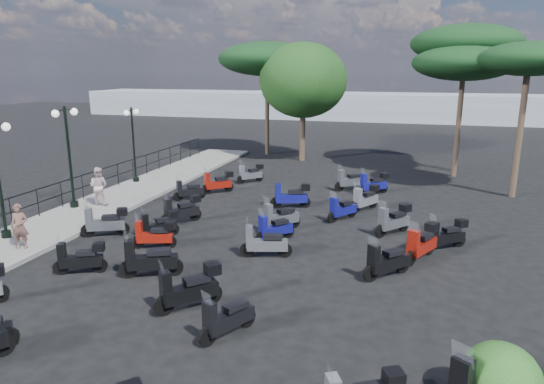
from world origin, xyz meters
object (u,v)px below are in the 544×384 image
(pedestrian_far, at_px, (99,186))
(scooter_9, at_px, (154,235))
(scooter_3, at_px, (105,223))
(scooter_13, at_px, (189,289))
(scooter_19, at_px, (227,319))
(scooter_15, at_px, (274,229))
(scooter_5, at_px, (189,191))
(pine_1, at_px, (466,44))
(pine_0, at_px, (464,63))
(scooter_29, at_px, (365,199))
(pine_3, at_px, (529,60))
(scooter_8, at_px, (80,259))
(scooter_23, at_px, (373,184))
(lamp_post_1, at_px, (69,151))
(scooter_24, at_px, (476,380))
(scooter_20, at_px, (386,262))
(scooter_22, at_px, (342,210))
(scooter_7, at_px, (149,260))
(scooter_27, at_px, (446,235))
(scooter_2, at_px, (159,225))
(lamp_post_2, at_px, (133,140))
(scooter_26, at_px, (422,244))
(scooter_14, at_px, (265,243))
(scooter_28, at_px, (393,221))
(pine_2, at_px, (267,59))
(scooter_21, at_px, (280,218))
(scooter_4, at_px, (218,183))
(scooter_10, at_px, (181,210))
(broadleaf_tree, at_px, (303,80))
(scooter_16, at_px, (291,196))

(pedestrian_far, distance_m, scooter_9, 5.97)
(scooter_3, distance_m, scooter_13, 6.69)
(scooter_19, bearing_deg, scooter_15, -54.71)
(scooter_5, xyz_separation_m, pine_1, (12.12, 10.40, 6.75))
(pine_0, bearing_deg, scooter_13, -111.99)
(scooter_3, distance_m, scooter_29, 10.41)
(scooter_13, xyz_separation_m, pine_3, (9.70, 14.25, 5.66))
(scooter_8, distance_m, scooter_23, 13.96)
(pedestrian_far, height_order, scooter_29, pedestrian_far)
(scooter_19, bearing_deg, scooter_5, -31.42)
(lamp_post_1, distance_m, scooter_19, 12.59)
(scooter_15, bearing_deg, scooter_24, 170.13)
(scooter_20, distance_m, scooter_22, 5.46)
(scooter_5, xyz_separation_m, scooter_20, (9.18, -6.17, 0.06))
(scooter_7, relative_size, scooter_8, 1.20)
(scooter_3, height_order, scooter_27, scooter_3)
(scooter_2, distance_m, pine_3, 17.27)
(scooter_2, xyz_separation_m, scooter_24, (9.80, -6.37, 0.06))
(lamp_post_2, xyz_separation_m, pine_3, (18.31, 2.69, 3.88))
(pine_0, bearing_deg, scooter_26, -97.83)
(scooter_8, bearing_deg, lamp_post_1, 15.14)
(scooter_5, height_order, scooter_14, scooter_14)
(scooter_5, distance_m, scooter_29, 7.94)
(scooter_28, relative_size, pine_2, 0.19)
(scooter_8, distance_m, scooter_14, 5.50)
(scooter_21, xyz_separation_m, pine_3, (9.16, 7.81, 5.72))
(scooter_13, bearing_deg, scooter_22, -63.49)
(scooter_4, height_order, scooter_19, scooter_4)
(scooter_10, xyz_separation_m, scooter_15, (4.00, -0.93, -0.08))
(lamp_post_1, bearing_deg, scooter_2, -13.45)
(scooter_13, height_order, scooter_14, scooter_13)
(lamp_post_2, bearing_deg, scooter_10, -44.41)
(scooter_8, height_order, scooter_29, scooter_29)
(scooter_7, height_order, scooter_27, scooter_7)
(scooter_7, height_order, pine_1, pine_1)
(scooter_14, distance_m, scooter_26, 4.91)
(scooter_22, bearing_deg, pine_0, -81.10)
(scooter_15, xyz_separation_m, scooter_20, (3.92, -2.02, 0.04))
(scooter_23, bearing_deg, scooter_26, 158.24)
(scooter_27, height_order, broadleaf_tree, broadleaf_tree)
(lamp_post_2, bearing_deg, pine_3, 9.09)
(scooter_13, xyz_separation_m, scooter_22, (2.56, 8.39, -0.10))
(scooter_14, distance_m, scooter_20, 3.83)
(scooter_2, bearing_deg, scooter_29, -97.47)
(scooter_7, height_order, scooter_22, scooter_7)
(scooter_8, bearing_deg, pine_1, -55.76)
(scooter_14, bearing_deg, scooter_4, 17.17)
(scooter_20, distance_m, scooter_29, 6.83)
(scooter_16, bearing_deg, scooter_2, 124.00)
(pedestrian_far, height_order, pine_2, pine_2)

